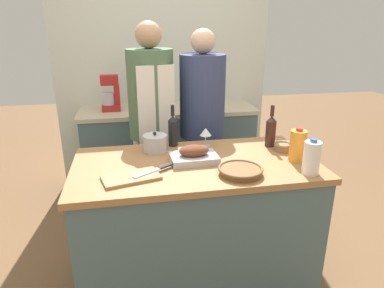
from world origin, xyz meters
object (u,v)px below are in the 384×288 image
milk_jug (312,158)px  wine_glass_left (206,132)px  wicker_basket (240,171)px  condiment_bottle_short (164,103)px  stock_pot (155,143)px  roasting_pan (194,155)px  mixing_bowl (283,147)px  condiment_bottle_extra (203,104)px  person_cook_guest (202,122)px  knife_chef (156,170)px  wine_bottle_green (271,130)px  stand_mixer (111,96)px  condiment_bottle_tall (143,102)px  person_cook_aproned (152,122)px  wine_bottle_dark (173,130)px  juice_jug (298,146)px  cutting_board (131,177)px

milk_jug → wine_glass_left: (-0.50, 0.59, 0.00)m
wicker_basket → condiment_bottle_short: size_ratio=2.04×
stock_pot → wine_glass_left: 0.37m
roasting_pan → mixing_bowl: 0.65m
condiment_bottle_extra → person_cook_guest: bearing=-103.4°
mixing_bowl → knife_chef: mixing_bowl is taller
wine_bottle_green → wine_glass_left: 0.46m
condiment_bottle_extra → milk_jug: bearing=-79.7°
stand_mixer → condiment_bottle_tall: size_ratio=2.56×
person_cook_aproned → person_cook_guest: bearing=-6.5°
wine_bottle_dark → wine_glass_left: (0.23, -0.05, -0.02)m
wine_glass_left → condiment_bottle_short: (-0.18, 1.12, -0.03)m
stand_mixer → condiment_bottle_tall: 0.33m
wine_glass_left → condiment_bottle_short: size_ratio=1.02×
mixing_bowl → wine_bottle_dark: (-0.74, 0.25, 0.09)m
wine_bottle_green → knife_chef: size_ratio=1.14×
wine_bottle_dark → condiment_bottle_short: size_ratio=2.30×
stock_pot → condiment_bottle_tall: 1.25m
person_cook_aproned → juice_jug: bearing=-52.9°
wine_bottle_dark → condiment_bottle_short: (0.05, 1.07, -0.05)m
cutting_board → milk_jug: 1.05m
cutting_board → wine_bottle_green: (1.00, 0.37, 0.11)m
juice_jug → stand_mixer: 1.96m
roasting_pan → juice_jug: juice_jug is taller
stock_pot → condiment_bottle_tall: condiment_bottle_tall is taller
wine_bottle_dark → wine_glass_left: bearing=-11.5°
knife_chef → juice_jug: bearing=1.5°
person_cook_aproned → stand_mixer: bearing=106.4°
stock_pot → milk_jug: size_ratio=0.78×
wicker_basket → milk_jug: (0.41, -0.06, 0.08)m
juice_jug → mixing_bowl: bearing=92.3°
condiment_bottle_short → person_cook_aproned: bearing=-104.2°
stock_pot → roasting_pan: bearing=-46.1°
roasting_pan → knife_chef: 0.29m
wine_glass_left → person_cook_aproned: size_ratio=0.08×
knife_chef → person_cook_guest: (0.47, 0.87, 0.02)m
knife_chef → condiment_bottle_tall: condiment_bottle_tall is taller
condiment_bottle_short → cutting_board: bearing=-103.0°
roasting_pan → stand_mixer: bearing=111.2°
stock_pot → wine_bottle_dark: (0.14, 0.09, 0.06)m
mixing_bowl → juice_jug: size_ratio=0.59×
cutting_board → condiment_bottle_short: (0.37, 1.59, 0.06)m
mixing_bowl → milk_jug: (-0.01, -0.38, 0.07)m
wine_bottle_green → person_cook_guest: person_cook_guest is taller
roasting_pan → wine_bottle_dark: size_ratio=1.02×
milk_jug → wine_bottle_dark: bearing=139.0°
stand_mixer → condiment_bottle_extra: bearing=-8.8°
wine_bottle_dark → wine_glass_left: size_ratio=2.25×
wine_glass_left → stock_pot: bearing=-173.3°
stock_pot → wine_bottle_green: bearing=-3.5°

